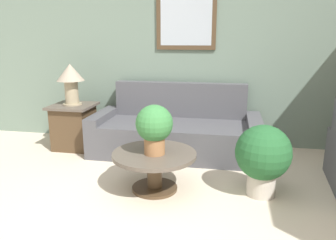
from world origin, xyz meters
The scene contains 7 objects.
wall_back centered at (0.00, 2.64, 1.31)m, with size 7.50×0.09×2.60m.
couch_main centered at (-0.06, 2.12, 0.28)m, with size 2.21×0.92×0.91m.
coffee_table centered at (-0.09, 0.96, 0.29)m, with size 0.85×0.85×0.40m.
side_table centered at (-1.50, 2.05, 0.32)m, with size 0.57×0.57×0.62m.
table_lamp centered at (-1.50, 2.05, 0.99)m, with size 0.37×0.37×0.56m.
potted_plant_on_table centered at (-0.08, 0.93, 0.68)m, with size 0.37×0.37×0.50m.
potted_plant_floor centered at (0.97, 1.05, 0.41)m, with size 0.54×0.54×0.72m.
Camera 1 is at (0.63, -2.06, 1.53)m, focal length 35.00 mm.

